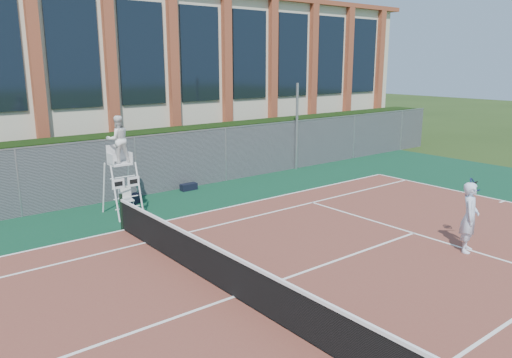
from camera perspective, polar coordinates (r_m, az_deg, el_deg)
ground at (r=10.80m, az=-2.47°, el=-13.43°), size 120.00×120.00×0.00m
apron at (r=11.54m, az=-5.46°, el=-11.61°), size 36.00×20.00×0.01m
tennis_court at (r=10.79m, az=-2.47°, el=-13.33°), size 23.77×10.97×0.02m
tennis_net at (r=10.57m, az=-2.50°, el=-10.83°), size 0.10×11.30×1.10m
fence at (r=17.95m, az=-19.33°, el=0.44°), size 40.00×0.06×2.20m
hedge at (r=19.07m, az=-20.55°, el=1.06°), size 40.00×1.40×2.20m
building at (r=26.39m, az=-26.66°, el=10.35°), size 45.00×10.60×8.22m
steel_pole at (r=22.88m, az=4.68°, el=5.97°), size 0.12×0.12×3.93m
umpire_chair at (r=16.33m, az=-15.48°, el=4.07°), size 0.91×1.40×3.26m
plastic_chair at (r=16.91m, az=-14.66°, el=-1.99°), size 0.47×0.47×0.89m
sports_bag_near at (r=17.91m, az=-13.95°, el=-2.30°), size 0.78×0.65×0.31m
sports_bag_far at (r=19.44m, az=-7.70°, el=-0.89°), size 0.65×0.29×0.26m
tennis_player at (r=13.98m, az=23.22°, el=-4.02°), size 1.08×0.80×1.84m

